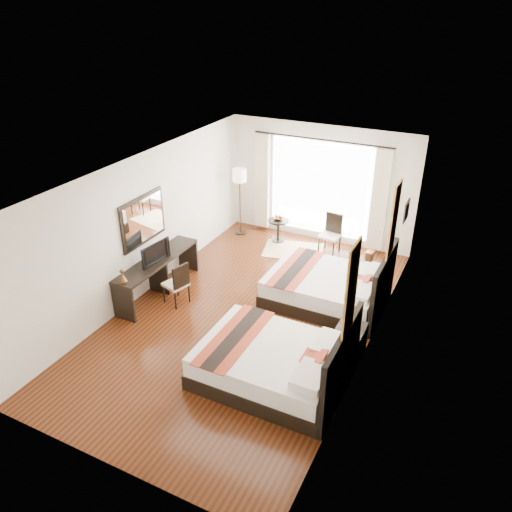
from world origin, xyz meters
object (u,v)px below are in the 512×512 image
at_px(bed_far, 330,287).
at_px(fruit_bowl, 278,219).
at_px(nightstand, 349,341).
at_px(floor_lamp, 240,180).
at_px(vase, 348,330).
at_px(bed_near, 276,363).
at_px(side_table, 278,231).
at_px(window_chair, 330,242).
at_px(desk_chair, 177,291).
at_px(television, 153,252).
at_px(table_lamp, 355,315).
at_px(console_desk, 158,276).

height_order(bed_far, fruit_bowl, bed_far).
relative_size(nightstand, floor_lamp, 0.34).
bearing_deg(vase, floor_lamp, 137.60).
relative_size(bed_far, nightstand, 3.94).
bearing_deg(bed_near, side_table, 113.70).
distance_m(nightstand, window_chair, 3.71).
bearing_deg(desk_chair, fruit_bowl, -85.20).
bearing_deg(desk_chair, side_table, -85.42).
bearing_deg(television, bed_far, -60.58).
height_order(bed_far, nightstand, bed_far).
xyz_separation_m(table_lamp, window_chair, (-1.52, 3.29, -0.46)).
relative_size(console_desk, television, 3.00).
relative_size(vase, side_table, 0.25).
xyz_separation_m(console_desk, window_chair, (2.51, 3.17, -0.09)).
height_order(nightstand, console_desk, console_desk).
height_order(side_table, fruit_bowl, fruit_bowl).
bearing_deg(nightstand, table_lamp, 80.46).
relative_size(bed_near, side_table, 3.99).
distance_m(fruit_bowl, window_chair, 1.36).
relative_size(vase, fruit_bowl, 0.61).
distance_m(nightstand, console_desk, 4.02).
distance_m(bed_near, television, 3.44).
xyz_separation_m(floor_lamp, window_chair, (2.35, -0.01, -1.13)).
bearing_deg(fruit_bowl, bed_near, -66.21).
distance_m(table_lamp, fruit_bowl, 4.37).
bearing_deg(bed_far, fruit_bowl, 134.72).
relative_size(table_lamp, console_desk, 0.16).
bearing_deg(floor_lamp, vase, -42.40).
bearing_deg(console_desk, television, -79.43).
relative_size(console_desk, window_chair, 2.36).
bearing_deg(fruit_bowl, television, -109.44).
bearing_deg(desk_chair, floor_lamp, -67.88).
xyz_separation_m(television, desk_chair, (0.52, -0.05, -0.70)).
xyz_separation_m(console_desk, fruit_bowl, (1.19, 3.20, 0.21)).
distance_m(bed_near, table_lamp, 1.53).
xyz_separation_m(vase, console_desk, (-4.00, 0.32, -0.19)).
xyz_separation_m(desk_chair, floor_lamp, (-0.38, 3.34, 1.15)).
bearing_deg(vase, console_desk, 175.41).
xyz_separation_m(bed_far, desk_chair, (-2.64, -1.34, -0.06)).
distance_m(vase, side_table, 4.50).
xyz_separation_m(table_lamp, floor_lamp, (-3.87, 3.30, 0.67)).
relative_size(bed_far, window_chair, 2.39).
bearing_deg(console_desk, fruit_bowl, 69.64).
bearing_deg(side_table, nightstand, -50.44).
bearing_deg(desk_chair, nightstand, -165.38).
xyz_separation_m(desk_chair, side_table, (0.65, 3.35, 0.01)).
bearing_deg(console_desk, floor_lamp, 87.06).
relative_size(bed_near, television, 3.06).
height_order(bed_far, side_table, bed_far).
xyz_separation_m(nightstand, window_chair, (-1.50, 3.39, 0.01)).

